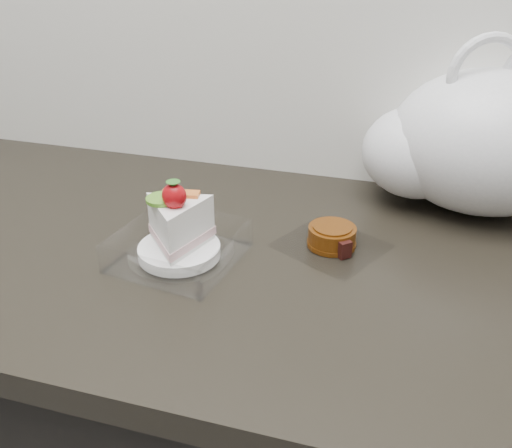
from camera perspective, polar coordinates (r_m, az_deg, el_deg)
cake_tray at (r=0.82m, az=-7.77°, el=-1.38°), size 0.18×0.18×0.13m
mooncake_wrap at (r=0.86m, az=7.63°, el=-1.43°), size 0.19×0.18×0.03m
plastic_bag at (r=1.00m, az=20.88°, el=7.53°), size 0.40×0.32×0.29m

